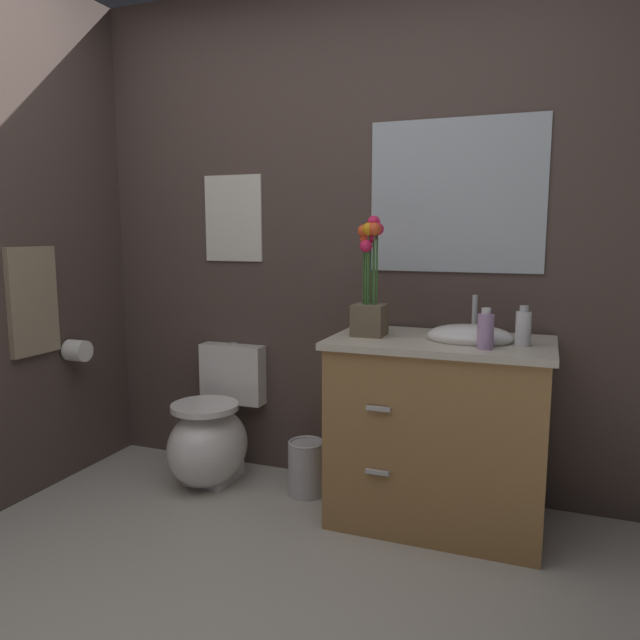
# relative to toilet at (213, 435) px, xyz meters

# --- Properties ---
(wall_back) EXTENTS (4.26, 0.05, 2.50)m
(wall_back) POSITION_rel_toilet_xyz_m (0.83, 0.30, 1.01)
(wall_back) COLOR #4C3D38
(wall_back) RESTS_ON ground_plane
(toilet) EXTENTS (0.38, 0.59, 0.69)m
(toilet) POSITION_rel_toilet_xyz_m (0.00, 0.00, 0.00)
(toilet) COLOR white
(toilet) RESTS_ON ground_plane
(vanity_cabinet) EXTENTS (0.94, 0.56, 1.01)m
(vanity_cabinet) POSITION_rel_toilet_xyz_m (1.17, -0.03, 0.18)
(vanity_cabinet) COLOR #9E7242
(vanity_cabinet) RESTS_ON ground_plane
(flower_vase) EXTENTS (0.14, 0.14, 0.53)m
(flower_vase) POSITION_rel_toilet_xyz_m (0.85, -0.05, 0.79)
(flower_vase) COLOR brown
(flower_vase) RESTS_ON vanity_cabinet
(soap_bottle) EXTENTS (0.06, 0.06, 0.16)m
(soap_bottle) POSITION_rel_toilet_xyz_m (1.50, -0.06, 0.66)
(soap_bottle) COLOR white
(soap_bottle) RESTS_ON vanity_cabinet
(lotion_bottle) EXTENTS (0.06, 0.06, 0.16)m
(lotion_bottle) POSITION_rel_toilet_xyz_m (1.36, -0.18, 0.66)
(lotion_bottle) COLOR #B28CBF
(lotion_bottle) RESTS_ON vanity_cabinet
(trash_bin) EXTENTS (0.18, 0.18, 0.27)m
(trash_bin) POSITION_rel_toilet_xyz_m (0.52, 0.02, -0.11)
(trash_bin) COLOR #B7B7BC
(trash_bin) RESTS_ON ground_plane
(wall_poster) EXTENTS (0.33, 0.01, 0.45)m
(wall_poster) POSITION_rel_toilet_xyz_m (0.00, 0.27, 1.11)
(wall_poster) COLOR silver
(wall_mirror) EXTENTS (0.80, 0.01, 0.70)m
(wall_mirror) POSITION_rel_toilet_xyz_m (1.16, 0.27, 1.21)
(wall_mirror) COLOR #B2BCC6
(hanging_towel) EXTENTS (0.03, 0.28, 0.52)m
(hanging_towel) POSITION_rel_toilet_xyz_m (-0.73, -0.41, 0.71)
(hanging_towel) COLOR gray
(toilet_paper_roll) EXTENTS (0.11, 0.11, 0.11)m
(toilet_paper_roll) POSITION_rel_toilet_xyz_m (-0.67, -0.20, 0.44)
(toilet_paper_roll) COLOR white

